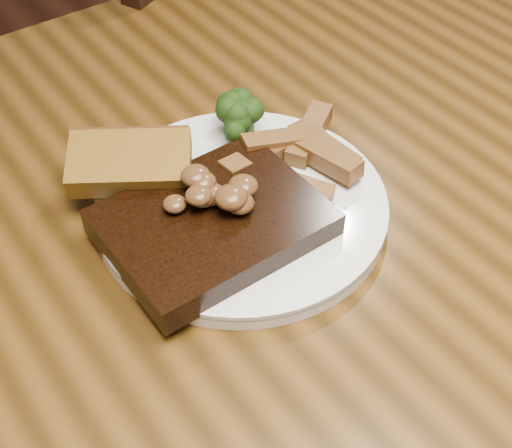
# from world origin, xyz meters

# --- Properties ---
(dining_table) EXTENTS (1.60, 0.90, 0.75)m
(dining_table) POSITION_xyz_m (0.00, 0.00, 0.66)
(dining_table) COLOR #4F300F
(dining_table) RESTS_ON ground
(chair_far) EXTENTS (0.53, 0.53, 0.86)m
(chair_far) POSITION_xyz_m (0.24, 0.61, 0.47)
(chair_far) COLOR black
(chair_far) RESTS_ON ground
(plate) EXTENTS (0.29, 0.29, 0.01)m
(plate) POSITION_xyz_m (0.00, 0.04, 0.76)
(plate) COLOR white
(plate) RESTS_ON dining_table
(steak) EXTENTS (0.18, 0.13, 0.03)m
(steak) POSITION_xyz_m (-0.04, 0.02, 0.77)
(steak) COLOR black
(steak) RESTS_ON plate
(steak_bone) EXTENTS (0.14, 0.01, 0.02)m
(steak_bone) POSITION_xyz_m (-0.04, -0.04, 0.77)
(steak_bone) COLOR beige
(steak_bone) RESTS_ON plate
(mushroom_pile) EXTENTS (0.08, 0.08, 0.03)m
(mushroom_pile) POSITION_xyz_m (-0.04, 0.03, 0.80)
(mushroom_pile) COLOR #513419
(mushroom_pile) RESTS_ON steak
(garlic_bread) EXTENTS (0.12, 0.11, 0.02)m
(garlic_bread) POSITION_xyz_m (-0.07, 0.11, 0.77)
(garlic_bread) COLOR brown
(garlic_bread) RESTS_ON plate
(potato_wedges) EXTENTS (0.10, 0.10, 0.02)m
(potato_wedges) POSITION_xyz_m (0.07, 0.04, 0.77)
(potato_wedges) COLOR brown
(potato_wedges) RESTS_ON plate
(broccoli_cluster) EXTENTS (0.07, 0.07, 0.04)m
(broccoli_cluster) POSITION_xyz_m (0.04, 0.11, 0.78)
(broccoli_cluster) COLOR #1A350C
(broccoli_cluster) RESTS_ON plate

